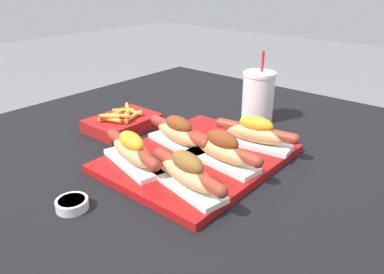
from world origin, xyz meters
TOP-DOWN VIEW (x-y plane):
  - patio_table at (0.00, 0.00)m, footprint 1.30×1.17m
  - serving_tray at (-0.05, -0.11)m, footprint 0.42×0.33m
  - hot_dog_0 at (-0.18, -0.19)m, footprint 0.09×0.22m
  - hot_dog_1 at (-0.05, -0.18)m, footprint 0.08×0.22m
  - hot_dog_2 at (0.08, -0.18)m, footprint 0.09×0.22m
  - hot_dog_3 at (-0.18, -0.03)m, footprint 0.10×0.22m
  - hot_dog_4 at (-0.04, -0.04)m, footprint 0.09×0.22m
  - sauce_bowl at (-0.36, -0.05)m, footprint 0.06×0.06m
  - drink_cup at (0.28, -0.07)m, footprint 0.10×0.10m
  - fries_basket at (-0.03, 0.19)m, footprint 0.19×0.14m

SIDE VIEW (x-z plane):
  - patio_table at x=0.00m, z-range 0.00..0.69m
  - serving_tray at x=-0.05m, z-range 0.69..0.71m
  - sauce_bowl at x=-0.36m, z-range 0.69..0.71m
  - fries_basket at x=-0.03m, z-range 0.68..0.74m
  - hot_dog_4 at x=-0.04m, z-range 0.71..0.79m
  - hot_dog_2 at x=0.08m, z-range 0.71..0.79m
  - hot_dog_3 at x=-0.18m, z-range 0.71..0.79m
  - hot_dog_0 at x=-0.18m, z-range 0.71..0.79m
  - hot_dog_1 at x=-0.05m, z-range 0.71..0.79m
  - drink_cup at x=0.28m, z-range 0.66..0.87m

